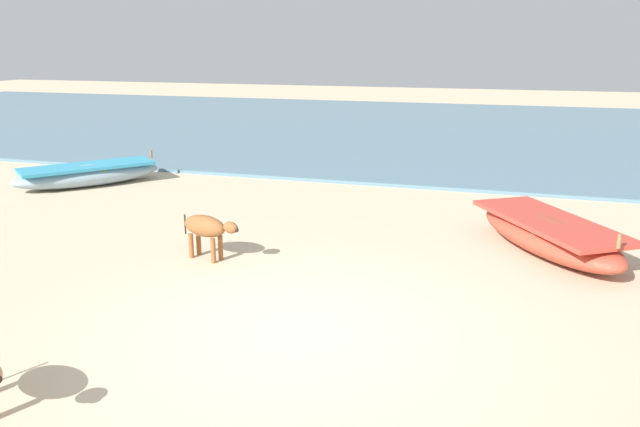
{
  "coord_description": "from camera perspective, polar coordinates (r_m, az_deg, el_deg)",
  "views": [
    {
      "loc": [
        2.16,
        -6.18,
        3.22
      ],
      "look_at": [
        -0.6,
        2.86,
        0.6
      ],
      "focal_mm": 34.74,
      "sensor_mm": 36.0,
      "label": 1
    }
  ],
  "objects": [
    {
      "name": "fishing_boat_0",
      "position": [
        15.33,
        -20.6,
        3.41
      ],
      "size": [
        2.87,
        3.21,
        0.69
      ],
      "rotation": [
        0.0,
        0.0,
        0.89
      ],
      "color": "#8CA5B7",
      "rests_on": "ground"
    },
    {
      "name": "fishing_boat_3",
      "position": [
        10.4,
        20.3,
        -1.81
      ],
      "size": [
        2.69,
        3.31,
        0.75
      ],
      "rotation": [
        0.0,
        0.0,
        5.29
      ],
      "color": "#B74733",
      "rests_on": "ground"
    },
    {
      "name": "ground",
      "position": [
        7.29,
        -2.1,
        -10.71
      ],
      "size": [
        80.0,
        80.0,
        0.0
      ],
      "primitive_type": "plane",
      "color": "beige"
    },
    {
      "name": "calf_near_brown",
      "position": [
        9.54,
        -10.4,
        -1.33
      ],
      "size": [
        1.05,
        0.49,
        0.69
      ],
      "rotation": [
        0.0,
        0.0,
        6.03
      ],
      "color": "brown",
      "rests_on": "ground"
    },
    {
      "name": "sea_water",
      "position": [
        24.06,
        11.76,
        7.59
      ],
      "size": [
        60.0,
        20.0,
        0.08
      ],
      "primitive_type": "cube",
      "color": "slate",
      "rests_on": "ground"
    }
  ]
}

